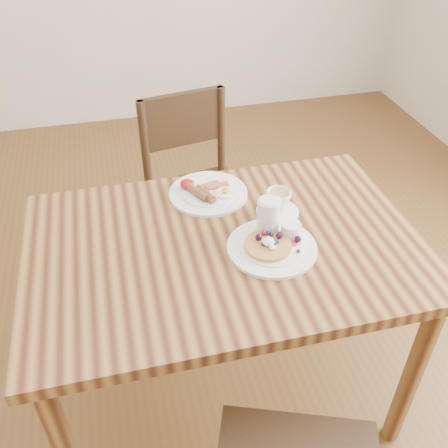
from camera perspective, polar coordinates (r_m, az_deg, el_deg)
The scene contains 7 objects.
ground at distance 2.08m, azimuth 0.00°, elevation -18.06°, with size 5.00×5.00×0.00m, color brown.
dining_table at distance 1.59m, azimuth 0.00°, elevation -4.81°, with size 1.20×0.80×0.75m.
chair_far at distance 2.23m, azimuth -3.24°, elevation 4.27°, with size 0.49×0.49×0.88m.
pancake_plate at distance 1.50m, azimuth 5.65°, elevation -2.38°, with size 0.27×0.27×0.06m.
breakfast_plate at distance 1.72m, azimuth -1.95°, elevation 3.64°, with size 0.27×0.27×0.04m.
teacup_saucer at distance 1.63m, azimuth 6.20°, elevation 2.34°, with size 0.14×0.14×0.08m.
water_glass at distance 1.52m, azimuth 5.08°, elevation 0.75°, with size 0.07×0.07×0.12m, color silver.
Camera 1 is at (-0.28, -1.13, 1.73)m, focal length 40.00 mm.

